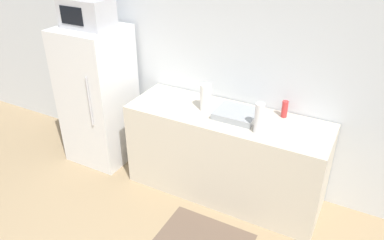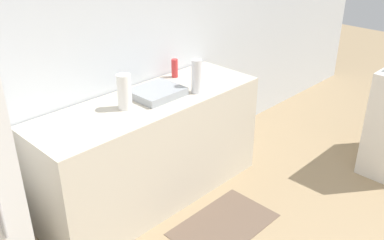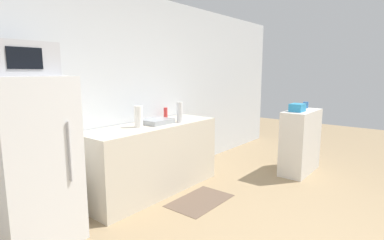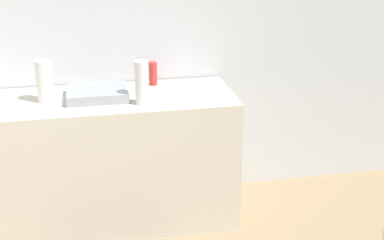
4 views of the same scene
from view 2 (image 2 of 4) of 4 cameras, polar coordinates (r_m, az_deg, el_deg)
The scene contains 7 objects.
wall_back at distance 3.36m, azimuth -12.36°, elevation 9.84°, with size 8.00×0.06×2.60m, color silver.
counter at distance 3.52m, azimuth -5.38°, elevation -3.98°, with size 1.94×0.64×0.90m, color beige.
sink_basin at distance 3.37m, azimuth -4.70°, elevation 3.70°, with size 0.38×0.32×0.06m, color #9EA3A8.
bottle_tall at distance 3.38m, azimuth 0.61°, elevation 5.84°, with size 0.08×0.08×0.27m, color silver.
bottle_short at distance 3.73m, azimuth -2.33°, elevation 6.91°, with size 0.06×0.06×0.16m, color red.
paper_towel_roll at distance 3.14m, azimuth -9.01°, elevation 3.74°, with size 0.10×0.10×0.26m, color white.
kitchen_rug at distance 3.45m, azimuth 4.26°, elevation -13.71°, with size 0.81×0.51×0.01m, color brown.
Camera 2 is at (-1.75, -0.04, 2.22)m, focal length 40.00 mm.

